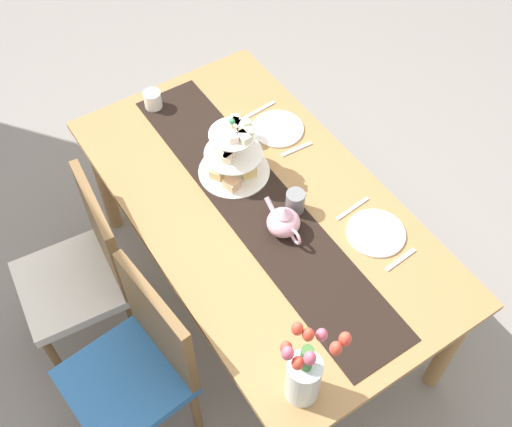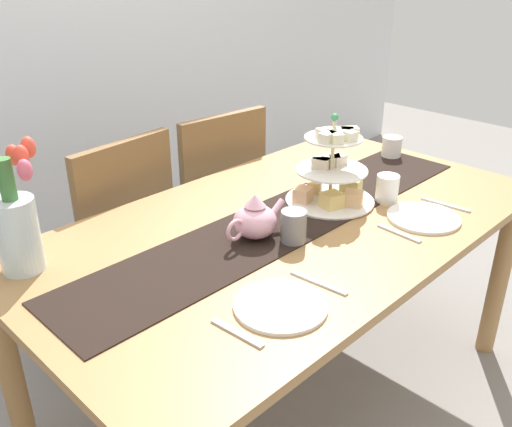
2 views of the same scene
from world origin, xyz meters
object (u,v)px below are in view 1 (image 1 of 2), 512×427
Objects in this scene: teapot at (284,222)px; mug_white_text at (243,132)px; tulip_vase at (305,372)px; dining_table at (261,218)px; dinner_plate_right at (278,129)px; fork_right at (297,149)px; chair_left at (138,364)px; tiered_cake_stand at (234,155)px; knife_right at (260,110)px; mug_grey at (295,202)px; fork_left at (401,260)px; knife_left at (353,209)px; dinner_plate_left at (376,233)px; chair_right at (84,268)px; cream_jug at (153,100)px.

mug_white_text is at bearing -15.02° from teapot.
dining_table is at bearing -23.62° from tulip_vase.
dinner_plate_right is 0.15m from fork_right.
chair_left reaches higher than fork_right.
tiered_cake_stand is 0.32m from dinner_plate_right.
knife_right is 0.59m from mug_grey.
chair_left is (-0.24, 0.71, -0.13)m from dining_table.
dinner_plate_right is at bearing -70.26° from tiered_cake_stand.
fork_left is 0.65× the size of dinner_plate_right.
tulip_vase reaches higher than mug_white_text.
mug_grey is (0.12, 0.20, 0.05)m from knife_left.
dinner_plate_left is 1.35× the size of knife_right.
mug_white_text is at bearing 12.73° from dinner_plate_left.
knife_left is at bearing -50.68° from tulip_vase.
dinner_plate_right is at bearing -32.17° from teapot.
dining_table is at bearing 38.68° from dinner_plate_left.
dining_table is 7.23× the size of teapot.
dinner_plate_right reaches higher than knife_right.
tulip_vase is (-0.56, 0.32, 0.10)m from teapot.
teapot is 1.59× the size of fork_left.
tulip_vase is at bearing 145.46° from fork_right.
fork_right is at bearing 0.00° from knife_left.
tiered_cake_stand is 1.28× the size of teapot.
teapot is at bearing 137.65° from fork_right.
knife_right is (0.19, -1.00, 0.23)m from chair_right.
cream_jug is (1.46, -0.22, -0.11)m from tulip_vase.
dinner_plate_left reaches higher than fork_left.
chair_left is 2.14× the size of tulip_vase.
tiered_cake_stand is at bearing 82.04° from fork_right.
teapot is at bearing -83.78° from chair_left.
fork_left is at bearing 180.00° from knife_left.
tulip_vase reaches higher than knife_right.
chair_right is at bearing 95.07° from mug_white_text.
chair_left reaches higher than knife_left.
teapot reaches higher than cream_jug.
teapot reaches higher than dinner_plate_left.
tulip_vase reaches higher than dinner_plate_left.
chair_right is at bearing 69.28° from dining_table.
mug_grey is (-0.30, -0.10, -0.05)m from tiered_cake_stand.
dining_table is at bearing 45.29° from mug_grey.
cream_jug is at bearing 54.04° from knife_right.
chair_right is 0.89m from mug_white_text.
cream_jug is (0.47, -0.61, 0.27)m from chair_right.
teapot is at bearing 154.36° from knife_right.
cream_jug is 0.49m from knife_right.
fork_right is 1.58× the size of mug_grey.
knife_right reaches higher than dining_table.
chair_right is 3.82× the size of teapot.
dining_table is 0.44m from dinner_plate_right.
tiered_cake_stand reaches higher than chair_right.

